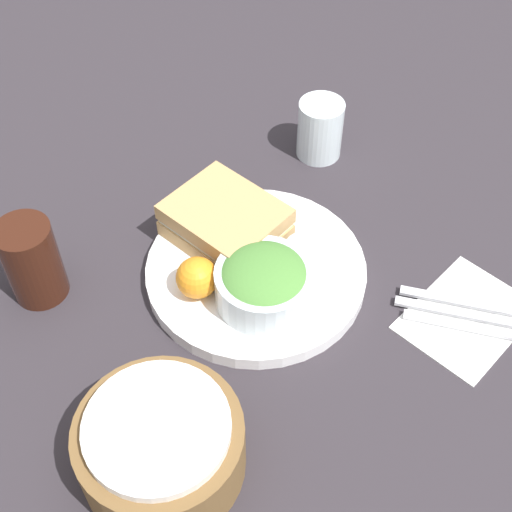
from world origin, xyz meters
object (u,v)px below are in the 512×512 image
drink_glass (32,261)px  knife (467,315)px  fork (468,303)px  spoon (467,326)px  dressing_cup (307,256)px  salad_bowl (264,282)px  plate (256,271)px  bread_basket (161,445)px  sandwich (226,222)px  water_glass (320,129)px

drink_glass → knife: 0.54m
drink_glass → fork: 0.54m
spoon → dressing_cup: bearing=169.8°
dressing_cup → salad_bowl: bearing=87.8°
knife → spoon: bearing=-90.0°
plate → bread_basket: bread_basket is taller
sandwich → spoon: sandwich is taller
knife → sandwich: bearing=172.6°
fork → knife: 0.02m
plate → dressing_cup: size_ratio=4.78×
plate → spoon: 0.27m
bread_basket → spoon: 0.39m
sandwich → dressing_cup: size_ratio=2.45×
sandwich → water_glass: (0.03, -0.23, -0.00)m
plate → dressing_cup: bearing=-133.3°
plate → sandwich: 0.08m
fork → water_glass: bearing=134.7°
salad_bowl → dressing_cup: 0.08m
dressing_cup → knife: 0.21m
water_glass → fork: bearing=164.0°
plate → water_glass: size_ratio=3.14×
fork → spoon: bearing=-90.0°
plate → salad_bowl: bearing=144.2°
plate → salad_bowl: size_ratio=2.37×
bread_basket → spoon: bread_basket is taller
dressing_cup → knife: (-0.19, -0.08, -0.03)m
dressing_cup → bread_basket: bearing=101.7°
sandwich → drink_glass: drink_glass is taller
dressing_cup → plate: bearing=46.7°
spoon → drink_glass: bearing=-172.4°
salad_bowl → spoon: (-0.20, -0.15, -0.04)m
water_glass → knife: bearing=162.0°
water_glass → dressing_cup: bearing=126.5°
salad_bowl → spoon: 0.25m
sandwich → salad_bowl: bearing=159.0°
dressing_cup → knife: size_ratio=0.33×
bread_basket → dressing_cup: bearing=-78.3°
salad_bowl → fork: size_ratio=0.70×
bread_basket → spoon: size_ratio=1.13×
plate → knife: plate is taller
plate → knife: bearing=-150.6°
drink_glass → dressing_cup: bearing=-132.0°
spoon → water_glass: (0.34, -0.12, 0.04)m
drink_glass → spoon: bearing=-143.0°
bread_basket → salad_bowl: bearing=-73.7°
spoon → knife: bearing=90.0°
fork → drink_glass: bearing=-168.6°
fork → water_glass: water_glass is taller
drink_glass → spoon: (-0.42, -0.32, -0.05)m
fork → spoon: 0.04m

